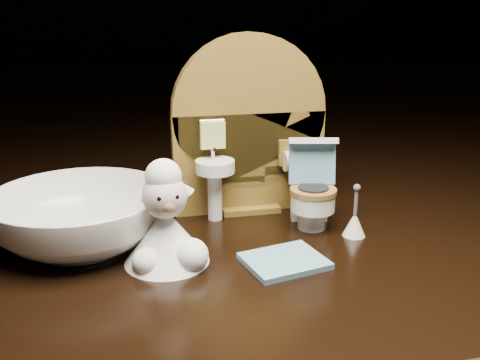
% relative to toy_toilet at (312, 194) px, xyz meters
% --- Properties ---
extents(backdrop_panel, '(0.13, 0.05, 0.15)m').
position_rel_toy_toilet_xyz_m(backdrop_panel, '(-0.04, 0.05, 0.04)').
color(backdrop_panel, brown).
rests_on(backdrop_panel, ground).
extents(toy_toilet, '(0.04, 0.05, 0.07)m').
position_rel_toy_toilet_xyz_m(toy_toilet, '(0.00, 0.00, 0.00)').
color(toy_toilet, white).
rests_on(toy_toilet, ground).
extents(bath_mat, '(0.06, 0.05, 0.00)m').
position_rel_toy_toilet_xyz_m(bath_mat, '(-0.04, -0.06, -0.02)').
color(bath_mat, '#5D90A6').
rests_on(bath_mat, ground).
extents(toilet_brush, '(0.02, 0.02, 0.04)m').
position_rel_toy_toilet_xyz_m(toilet_brush, '(0.03, -0.03, -0.02)').
color(toilet_brush, white).
rests_on(toilet_brush, ground).
extents(plush_lamb, '(0.06, 0.06, 0.08)m').
position_rel_toy_toilet_xyz_m(plush_lamb, '(-0.12, -0.04, -0.00)').
color(plush_lamb, white).
rests_on(plush_lamb, ground).
extents(ceramic_bowl, '(0.16, 0.16, 0.04)m').
position_rel_toy_toilet_xyz_m(ceramic_bowl, '(-0.18, 0.00, -0.01)').
color(ceramic_bowl, white).
rests_on(ceramic_bowl, ground).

